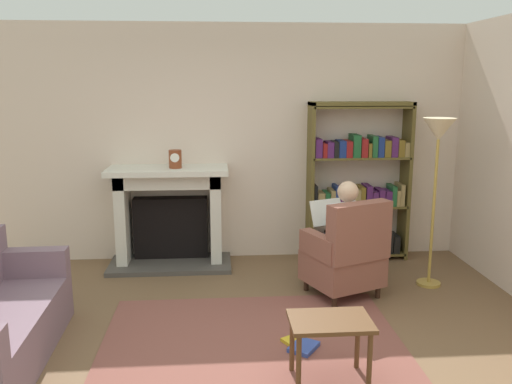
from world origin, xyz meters
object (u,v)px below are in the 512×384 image
(side_table, at_px, (330,330))
(floor_lamp, at_px, (438,145))
(armchair_reading, at_px, (347,255))
(seated_reader, at_px, (340,232))
(bookshelf, at_px, (359,185))
(fireplace, at_px, (170,213))
(mantel_clock, at_px, (175,159))

(side_table, relative_size, floor_lamp, 0.33)
(armchair_reading, relative_size, seated_reader, 0.85)
(bookshelf, relative_size, side_table, 3.27)
(fireplace, height_order, side_table, fireplace)
(armchair_reading, bearing_deg, seated_reader, -90.00)
(fireplace, distance_m, side_table, 2.91)
(armchair_reading, distance_m, side_table, 1.56)
(seated_reader, distance_m, floor_lamp, 1.29)
(armchair_reading, distance_m, floor_lamp, 1.40)
(fireplace, height_order, armchair_reading, fireplace)
(side_table, bearing_deg, bookshelf, 71.43)
(seated_reader, relative_size, floor_lamp, 0.67)
(seated_reader, xyz_separation_m, side_table, (-0.43, -1.59, -0.23))
(bookshelf, relative_size, armchair_reading, 1.89)
(mantel_clock, height_order, armchair_reading, mantel_clock)
(bookshelf, bearing_deg, floor_lamp, -60.37)
(seated_reader, bearing_deg, floor_lamp, 164.31)
(bookshelf, relative_size, floor_lamp, 1.07)
(floor_lamp, bearing_deg, fireplace, 161.95)
(bookshelf, bearing_deg, armchair_reading, -109.45)
(mantel_clock, distance_m, floor_lamp, 2.74)
(fireplace, relative_size, seated_reader, 1.19)
(armchair_reading, bearing_deg, bookshelf, -132.61)
(bookshelf, distance_m, armchair_reading, 1.30)
(fireplace, distance_m, seated_reader, 2.00)
(mantel_clock, relative_size, floor_lamp, 0.12)
(mantel_clock, height_order, floor_lamp, floor_lamp)
(side_table, bearing_deg, mantel_clock, 115.70)
(mantel_clock, xyz_separation_m, armchair_reading, (1.68, -1.02, -0.80))
(mantel_clock, bearing_deg, seated_reader, -29.00)
(mantel_clock, bearing_deg, fireplace, 131.41)
(floor_lamp, bearing_deg, armchair_reading, -165.75)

